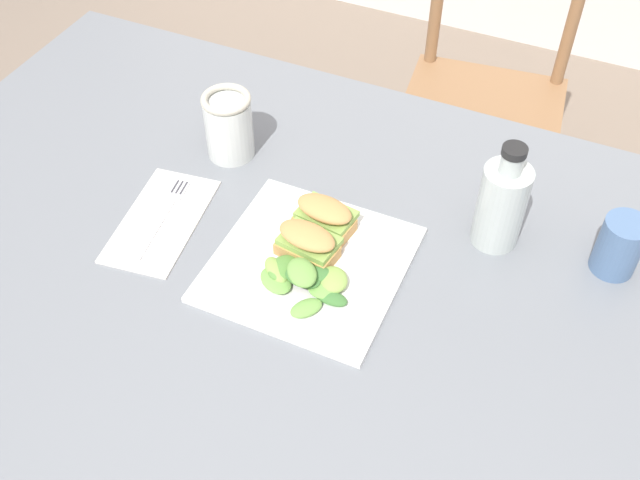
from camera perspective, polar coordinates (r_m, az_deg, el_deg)
dining_table at (r=1.26m, az=-5.23°, el=-4.85°), size 1.34×1.03×0.74m
chair_wooden_far at (r=2.01m, az=12.33°, el=10.31°), size 0.45×0.45×0.87m
plate_lunch at (r=1.16m, az=-0.81°, el=-1.82°), size 0.29×0.29×0.01m
sandwich_half_front at (r=1.15m, az=-0.95°, el=-0.18°), size 0.10×0.07×0.06m
sandwich_half_back at (r=1.18m, az=0.37°, el=1.87°), size 0.10×0.07×0.06m
salad_mixed_greens at (r=1.12m, az=-1.15°, el=-2.88°), size 0.15×0.12×0.04m
napkin_folded at (r=1.26m, az=-11.96°, el=1.46°), size 0.15×0.24×0.00m
fork_on_napkin at (r=1.26m, az=-11.67°, el=2.12°), size 0.05×0.19×0.00m
bottle_cold_brew at (r=1.19m, az=13.54°, el=2.37°), size 0.08×0.08×0.19m
mason_jar_iced_tea at (r=1.33m, az=-6.92°, el=8.42°), size 0.09×0.09×0.12m
cup_extra_side at (r=1.21m, az=21.78°, el=-0.41°), size 0.07×0.07×0.10m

